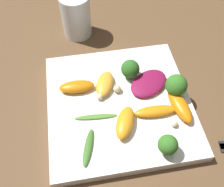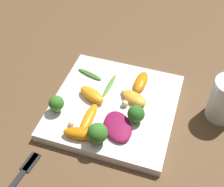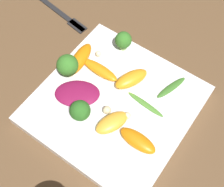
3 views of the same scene
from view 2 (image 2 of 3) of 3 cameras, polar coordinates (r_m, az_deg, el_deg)
name	(u,v)px [view 2 (image 2 of 3)]	position (r m, az deg, el deg)	size (l,w,h in m)	color
ground_plane	(114,109)	(0.71, 0.39, -2.94)	(2.40, 2.40, 0.00)	brown
plate	(114,106)	(0.70, 0.40, -2.38)	(0.27, 0.27, 0.02)	white
fork	(13,184)	(0.63, -17.58, -15.52)	(0.04, 0.19, 0.01)	#262628
radicchio_leaf_0	(118,126)	(0.64, 1.09, -6.02)	(0.09, 0.10, 0.01)	maroon
orange_segment_0	(141,82)	(0.73, 5.32, 2.17)	(0.03, 0.07, 0.02)	orange
orange_segment_1	(82,134)	(0.63, -5.45, -7.31)	(0.08, 0.04, 0.02)	orange
orange_segment_2	(89,117)	(0.66, -4.25, -4.38)	(0.02, 0.08, 0.01)	orange
orange_segment_3	(92,94)	(0.69, -3.67, -0.16)	(0.07, 0.05, 0.02)	orange
orange_segment_4	(134,98)	(0.69, 4.07, -0.79)	(0.07, 0.05, 0.02)	#FCAD33
broccoli_floret_0	(56,104)	(0.67, -10.12, -1.82)	(0.03, 0.03, 0.04)	#84AD5B
broccoli_floret_1	(97,133)	(0.61, -2.82, -7.24)	(0.04, 0.04, 0.05)	#84AD5B
broccoli_floret_2	(136,114)	(0.64, 4.42, -3.75)	(0.04, 0.04, 0.04)	#7A9E51
arugula_sprig_0	(109,85)	(0.73, -0.47, 1.50)	(0.02, 0.08, 0.00)	#518E33
arugula_sprig_1	(90,74)	(0.75, -4.10, 3.53)	(0.07, 0.03, 0.01)	#3D7528
macadamia_nut_0	(71,124)	(0.65, -7.48, -5.47)	(0.01, 0.01, 0.01)	beige
macadamia_nut_1	(124,92)	(0.71, 2.26, 0.35)	(0.01, 0.01, 0.01)	beige
macadamia_nut_2	(125,102)	(0.68, 2.46, -1.62)	(0.02, 0.02, 0.02)	beige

